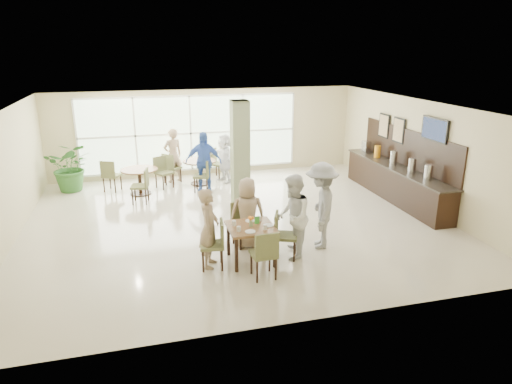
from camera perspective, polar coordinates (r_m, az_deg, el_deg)
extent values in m
plane|color=beige|center=(11.31, -2.54, -3.58)|extent=(10.00, 10.00, 0.00)
plane|color=white|center=(10.61, -2.75, 10.63)|extent=(10.00, 10.00, 0.00)
plane|color=beige|center=(15.21, -6.29, 7.41)|extent=(10.00, 0.00, 10.00)
plane|color=beige|center=(6.78, 5.55, -6.01)|extent=(10.00, 0.00, 10.00)
plane|color=beige|center=(11.01, -28.98, 1.21)|extent=(0.00, 9.00, 9.00)
plane|color=beige|center=(12.86, 19.75, 4.54)|extent=(0.00, 9.00, 9.00)
plane|color=silver|center=(15.11, -8.16, 7.27)|extent=(7.00, 0.00, 7.00)
cube|color=#77815A|center=(12.10, -2.00, 4.80)|extent=(0.45, 0.45, 2.80)
cube|color=brown|center=(8.98, -0.64, -4.45)|extent=(0.91, 0.91, 0.05)
cube|color=black|center=(8.71, -2.46, -7.89)|extent=(0.06, 0.06, 0.70)
cube|color=black|center=(8.89, 2.38, -7.34)|extent=(0.06, 0.06, 0.70)
cube|color=black|center=(9.39, -3.47, -5.93)|extent=(0.06, 0.06, 0.70)
cube|color=black|center=(9.55, 1.03, -5.46)|extent=(0.06, 0.06, 0.70)
cylinder|color=brown|center=(13.53, -14.43, 2.73)|extent=(1.05, 1.05, 0.04)
cylinder|color=black|center=(13.63, -14.31, 1.21)|extent=(0.10, 0.10, 0.71)
cylinder|color=black|center=(13.73, -14.20, -0.15)|extent=(0.60, 0.60, 0.03)
cylinder|color=brown|center=(14.19, -7.08, 3.86)|extent=(1.02, 1.02, 0.04)
cylinder|color=black|center=(14.29, -7.02, 2.40)|extent=(0.10, 0.10, 0.71)
cylinder|color=black|center=(14.38, -6.97, 1.10)|extent=(0.60, 0.60, 0.03)
cylinder|color=white|center=(9.21, 0.39, -3.35)|extent=(0.08, 0.08, 0.10)
cylinder|color=white|center=(9.00, -2.76, -3.90)|extent=(0.08, 0.08, 0.10)
cylinder|color=white|center=(8.80, 1.16, -4.41)|extent=(0.08, 0.08, 0.10)
cylinder|color=white|center=(8.72, -2.16, -4.63)|extent=(0.08, 0.08, 0.10)
cylinder|color=white|center=(8.70, -0.74, -4.97)|extent=(0.20, 0.20, 0.01)
cylinder|color=white|center=(9.22, -0.72, -3.60)|extent=(0.20, 0.20, 0.01)
cylinder|color=white|center=(8.99, 1.55, -4.19)|extent=(0.20, 0.20, 0.01)
cylinder|color=#99B27F|center=(8.95, -0.64, -3.94)|extent=(0.07, 0.07, 0.12)
sphere|color=orange|center=(8.91, -0.46, -3.27)|extent=(0.07, 0.07, 0.07)
sphere|color=orange|center=(8.93, -0.78, -3.24)|extent=(0.07, 0.07, 0.07)
sphere|color=orange|center=(8.88, -0.69, -3.35)|extent=(0.07, 0.07, 0.07)
cube|color=green|center=(9.07, 0.12, -3.54)|extent=(0.10, 0.03, 0.15)
cube|color=black|center=(13.33, 17.00, 1.02)|extent=(0.60, 4.60, 0.90)
cube|color=black|center=(13.20, 17.18, 2.97)|extent=(0.64, 4.70, 0.04)
cube|color=black|center=(13.24, 18.47, 5.25)|extent=(0.04, 4.60, 1.00)
cylinder|color=silver|center=(12.03, 20.73, 2.28)|extent=(0.20, 0.20, 0.40)
cylinder|color=silver|center=(12.58, 18.92, 3.13)|extent=(0.20, 0.20, 0.40)
cylinder|color=silver|center=(13.32, 16.82, 4.11)|extent=(0.20, 0.20, 0.40)
cylinder|color=orange|center=(14.07, 14.94, 4.90)|extent=(0.18, 0.18, 0.36)
cube|color=silver|center=(14.67, 13.61, 5.51)|extent=(0.18, 0.30, 0.36)
cube|color=black|center=(12.21, 21.45, 7.29)|extent=(0.06, 1.00, 0.58)
cube|color=#7F99CC|center=(12.19, 21.35, 7.29)|extent=(0.01, 0.92, 0.50)
cube|color=black|center=(13.57, 17.42, 7.37)|extent=(0.04, 0.55, 0.70)
cube|color=olive|center=(13.55, 17.33, 7.37)|extent=(0.01, 0.47, 0.62)
cube|color=black|center=(14.24, 15.73, 7.98)|extent=(0.04, 0.55, 0.70)
cube|color=olive|center=(14.23, 15.64, 7.98)|extent=(0.01, 0.47, 0.62)
imported|color=#2F6629|center=(14.48, -22.11, 2.96)|extent=(1.50, 1.50, 1.47)
imported|color=tan|center=(8.81, -5.89, -4.52)|extent=(0.55, 0.67, 1.58)
imported|color=tan|center=(9.63, -1.07, -2.63)|extent=(0.79, 0.50, 1.52)
imported|color=white|center=(9.15, 4.60, -3.13)|extent=(0.89, 1.01, 1.73)
imported|color=#949597|center=(9.67, 8.13, -1.70)|extent=(1.03, 1.35, 1.85)
imported|color=#4068C2|center=(13.41, -6.58, 3.76)|extent=(1.14, 0.79, 1.79)
imported|color=white|center=(14.38, -3.97, 4.27)|extent=(1.03, 1.54, 1.53)
imported|color=tan|center=(14.53, -10.33, 4.52)|extent=(0.73, 0.61, 1.70)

